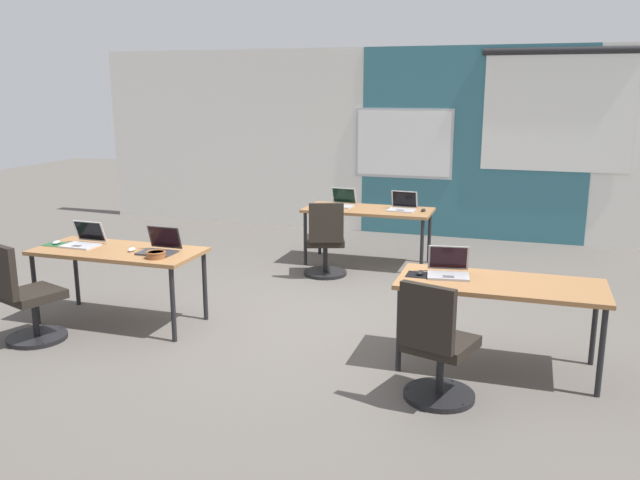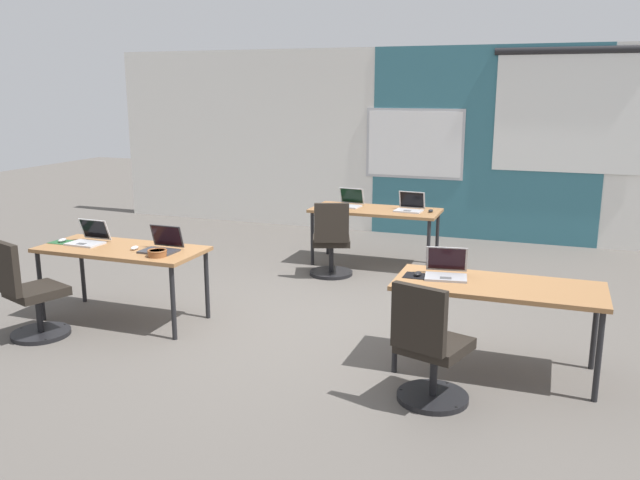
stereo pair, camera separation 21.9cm
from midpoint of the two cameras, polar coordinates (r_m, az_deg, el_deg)
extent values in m
plane|color=#56514C|center=(6.42, -1.54, -6.99)|extent=(24.00, 24.00, 0.00)
cube|color=silver|center=(10.12, 6.37, 8.47)|extent=(10.00, 0.20, 2.80)
cube|color=#336B7A|center=(9.86, 12.47, 8.12)|extent=(3.28, 0.01, 2.80)
cube|color=#B7B7BC|center=(10.00, 6.65, 8.36)|extent=(1.48, 0.02, 1.04)
cube|color=white|center=(10.00, 6.65, 8.35)|extent=(1.40, 0.02, 0.96)
cube|color=white|center=(9.77, 19.37, 10.32)|extent=(2.00, 0.02, 1.59)
cylinder|color=black|center=(9.78, 19.75, 15.27)|extent=(2.10, 0.10, 0.10)
cube|color=olive|center=(6.50, -18.11, -0.94)|extent=(1.60, 0.70, 0.04)
cylinder|color=black|center=(6.83, -24.43, -3.96)|extent=(0.04, 0.04, 0.68)
cylinder|color=black|center=(5.96, -13.73, -5.52)|extent=(0.04, 0.04, 0.68)
cylinder|color=black|center=(7.26, -21.30, -2.69)|extent=(0.04, 0.04, 0.68)
cylinder|color=black|center=(6.45, -10.97, -3.95)|extent=(0.04, 0.04, 0.68)
cube|color=olive|center=(5.31, 14.34, -3.77)|extent=(1.60, 0.70, 0.04)
cylinder|color=black|center=(5.23, 5.71, -7.84)|extent=(0.04, 0.04, 0.68)
cylinder|color=black|center=(5.16, 22.20, -9.10)|extent=(0.04, 0.04, 0.68)
cylinder|color=black|center=(5.79, 6.98, -5.79)|extent=(0.04, 0.04, 0.68)
cylinder|color=black|center=(5.72, 21.79, -6.89)|extent=(0.04, 0.04, 0.68)
cube|color=olive|center=(8.28, 3.47, 2.62)|extent=(1.60, 0.70, 0.04)
cylinder|color=black|center=(8.28, -2.05, 0.09)|extent=(0.04, 0.04, 0.68)
cylinder|color=black|center=(7.92, 8.09, -0.64)|extent=(0.04, 0.04, 0.68)
cylinder|color=black|center=(8.83, -0.73, 0.93)|extent=(0.04, 0.04, 0.68)
cylinder|color=black|center=(8.49, 8.78, 0.28)|extent=(0.04, 0.04, 0.68)
cube|color=#333338|center=(6.22, -15.02, -1.09)|extent=(0.33, 0.23, 0.02)
cube|color=#4C4C4F|center=(6.18, -15.28, -1.10)|extent=(0.09, 0.06, 0.00)
cube|color=#333338|center=(6.32, -14.35, 0.23)|extent=(0.33, 0.07, 0.21)
cube|color=black|center=(6.31, -14.38, 0.23)|extent=(0.30, 0.06, 0.19)
ellipsoid|color=silver|center=(6.38, -17.04, -0.80)|extent=(0.06, 0.10, 0.03)
cube|color=#B7B7BC|center=(8.15, 6.33, 2.59)|extent=(0.35, 0.25, 0.02)
cube|color=#4C4C4F|center=(8.10, 6.23, 2.60)|extent=(0.09, 0.07, 0.00)
cube|color=#B7B7BC|center=(8.27, 6.62, 3.55)|extent=(0.33, 0.09, 0.22)
cube|color=black|center=(8.26, 6.61, 3.55)|extent=(0.30, 0.07, 0.19)
ellipsoid|color=black|center=(8.16, 8.24, 2.60)|extent=(0.06, 0.10, 0.03)
cube|color=#B7B7BC|center=(8.39, 0.97, 2.97)|extent=(0.35, 0.26, 0.02)
cube|color=#4C4C4F|center=(8.35, 0.84, 2.99)|extent=(0.10, 0.07, 0.00)
cube|color=#B7B7BC|center=(8.51, 1.37, 3.89)|extent=(0.34, 0.11, 0.21)
cube|color=black|center=(8.51, 1.36, 3.89)|extent=(0.30, 0.10, 0.18)
cube|color=#23512D|center=(8.45, -0.81, 2.99)|extent=(0.22, 0.19, 0.00)
ellipsoid|color=silver|center=(8.45, -0.81, 3.12)|extent=(0.06, 0.10, 0.03)
cylinder|color=black|center=(7.94, -0.33, -2.88)|extent=(0.52, 0.52, 0.04)
cylinder|color=black|center=(7.89, -0.33, -1.55)|extent=(0.06, 0.06, 0.34)
cube|color=black|center=(7.84, -0.34, -0.06)|extent=(0.56, 0.56, 0.08)
cube|color=black|center=(7.53, -0.29, 1.50)|extent=(0.40, 0.19, 0.46)
sphere|color=black|center=(8.16, -0.37, -2.41)|extent=(0.04, 0.04, 0.04)
sphere|color=black|center=(7.88, 1.30, -2.99)|extent=(0.04, 0.04, 0.04)
sphere|color=black|center=(7.87, -1.94, -3.02)|extent=(0.04, 0.04, 0.04)
cube|color=#9E9EA3|center=(5.36, 9.97, -3.11)|extent=(0.36, 0.28, 0.02)
cube|color=#4C4C4F|center=(5.30, 9.97, -3.16)|extent=(0.10, 0.07, 0.00)
cube|color=#9E9EA3|center=(5.47, 10.01, -1.54)|extent=(0.34, 0.12, 0.21)
cube|color=black|center=(5.46, 10.01, -1.54)|extent=(0.30, 0.10, 0.19)
cube|color=black|center=(5.38, 7.58, -3.04)|extent=(0.22, 0.19, 0.00)
ellipsoid|color=black|center=(5.37, 7.58, -2.84)|extent=(0.06, 0.10, 0.03)
cylinder|color=black|center=(4.97, 9.05, -13.19)|extent=(0.52, 0.52, 0.04)
cylinder|color=black|center=(4.89, 9.13, -11.19)|extent=(0.06, 0.06, 0.34)
cube|color=black|center=(4.80, 9.22, -8.91)|extent=(0.55, 0.55, 0.08)
cube|color=black|center=(4.50, 7.92, -6.73)|extent=(0.40, 0.18, 0.46)
sphere|color=black|center=(5.16, 10.24, -12.18)|extent=(0.04, 0.04, 0.04)
sphere|color=black|center=(4.83, 11.09, -14.09)|extent=(0.04, 0.04, 0.04)
sphere|color=black|center=(5.00, 6.33, -12.90)|extent=(0.04, 0.04, 0.04)
cube|color=#B7B7BC|center=(6.73, -21.04, -0.47)|extent=(0.34, 0.24, 0.02)
cube|color=#4C4C4F|center=(6.69, -21.34, -0.48)|extent=(0.09, 0.06, 0.00)
cube|color=#B7B7BC|center=(6.82, -20.30, 0.73)|extent=(0.33, 0.09, 0.21)
cube|color=black|center=(6.81, -20.33, 0.74)|extent=(0.30, 0.08, 0.18)
cube|color=#23512D|center=(6.91, -22.81, -0.35)|extent=(0.22, 0.19, 0.00)
ellipsoid|color=#B2B2B7|center=(6.90, -22.83, -0.20)|extent=(0.06, 0.10, 0.03)
cylinder|color=black|center=(6.51, -24.31, -7.74)|extent=(0.52, 0.52, 0.04)
cylinder|color=black|center=(6.45, -24.47, -6.16)|extent=(0.06, 0.06, 0.34)
cube|color=black|center=(6.39, -24.65, -4.38)|extent=(0.56, 0.56, 0.08)
cube|color=black|center=(6.21, -26.91, -2.48)|extent=(0.40, 0.19, 0.46)
sphere|color=black|center=(6.61, -22.52, -7.24)|extent=(0.04, 0.04, 0.04)
sphere|color=black|center=(6.29, -23.91, -8.40)|extent=(0.04, 0.04, 0.04)
sphere|color=black|center=(6.67, -25.78, -7.38)|extent=(0.04, 0.04, 0.04)
cylinder|color=brown|center=(6.07, -15.11, -1.28)|extent=(0.17, 0.17, 0.05)
torus|color=brown|center=(6.06, -15.13, -1.03)|extent=(0.18, 0.18, 0.02)
cylinder|color=gold|center=(6.06, -15.12, -1.08)|extent=(0.14, 0.14, 0.01)
camera|label=1|loc=(0.11, -91.06, -0.25)|focal=36.72mm
camera|label=2|loc=(0.11, 88.94, 0.25)|focal=36.72mm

